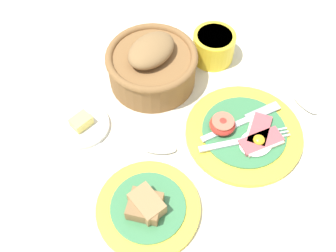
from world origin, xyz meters
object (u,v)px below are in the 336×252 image
object	(u,v)px
sugar_cup	(214,46)
butter_dish	(82,125)
breakfast_plate	(243,133)
bread_plate	(148,207)
teaspoon_by_saucer	(314,112)
teaspoon_near_cup	(145,148)
bread_basket	(152,65)

from	to	relation	value
sugar_cup	butter_dish	bearing A→B (deg)	-178.30
breakfast_plate	bread_plate	world-z (taller)	bread_plate
teaspoon_by_saucer	butter_dish	bearing A→B (deg)	60.64
butter_dish	teaspoon_by_saucer	xyz separation A→B (m)	(0.42, -0.24, -0.00)
bread_plate	teaspoon_near_cup	world-z (taller)	bread_plate
butter_dish	teaspoon_near_cup	size ratio (longest dim) A/B	0.67
sugar_cup	butter_dish	size ratio (longest dim) A/B	0.86
bread_plate	sugar_cup	size ratio (longest dim) A/B	1.98
breakfast_plate	teaspoon_near_cup	distance (m)	0.20
bread_plate	sugar_cup	xyz separation A→B (m)	(0.32, 0.24, 0.02)
bread_plate	teaspoon_near_cup	size ratio (longest dim) A/B	1.14
bread_plate	bread_basket	bearing A→B (deg)	56.08
teaspoon_near_cup	sugar_cup	bearing A→B (deg)	63.32
butter_dish	teaspoon_near_cup	distance (m)	0.14
breakfast_plate	teaspoon_by_saucer	bearing A→B (deg)	-13.58
bread_plate	teaspoon_by_saucer	bearing A→B (deg)	-1.35
butter_dish	teaspoon_by_saucer	distance (m)	0.48
sugar_cup	bread_plate	bearing A→B (deg)	-143.87
teaspoon_by_saucer	teaspoon_near_cup	bearing A→B (deg)	70.34
bread_plate	bread_basket	xyz separation A→B (m)	(0.17, 0.25, 0.04)
butter_dish	teaspoon_by_saucer	size ratio (longest dim) A/B	0.57
bread_plate	teaspoon_by_saucer	size ratio (longest dim) A/B	0.97
sugar_cup	teaspoon_by_saucer	bearing A→B (deg)	-71.76
bread_basket	butter_dish	xyz separation A→B (m)	(-0.19, -0.03, -0.04)
breakfast_plate	bread_plate	size ratio (longest dim) A/B	1.25
teaspoon_near_cup	bread_plate	bearing A→B (deg)	-81.84
sugar_cup	teaspoon_by_saucer	xyz separation A→B (m)	(0.08, -0.25, -0.03)
bread_basket	teaspoon_by_saucer	bearing A→B (deg)	-48.57
breakfast_plate	butter_dish	size ratio (longest dim) A/B	2.14
bread_plate	bread_basket	world-z (taller)	bread_basket
breakfast_plate	bread_basket	size ratio (longest dim) A/B	1.21
breakfast_plate	bread_plate	distance (m)	0.25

